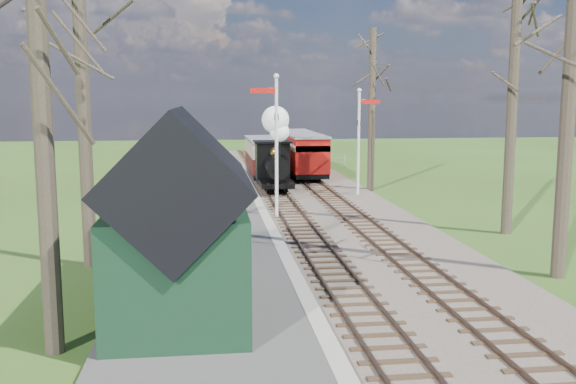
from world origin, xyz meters
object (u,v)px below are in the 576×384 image
semaphore_near (275,135)px  semaphore_far (360,133)px  red_carriage_b (295,149)px  red_carriage_a (306,155)px  station_shed (180,223)px  sign_board (237,256)px  locomotive (274,155)px  person (228,252)px  bench (230,284)px  coach (265,156)px

semaphore_near → semaphore_far: 7.91m
semaphore_far → red_carriage_b: 12.74m
semaphore_far → red_carriage_a: 7.42m
semaphore_far → red_carriage_b: (-1.77, 12.49, -1.76)m
station_shed → sign_board: 3.59m
locomotive → person: size_ratio=3.86×
red_carriage_b → sign_board: bearing=-101.1°
locomotive → red_carriage_b: bearing=76.6°
bench → station_shed: bearing=-152.9°
station_shed → coach: size_ratio=0.86×
semaphore_near → red_carriage_b: (3.37, 18.49, -2.03)m
station_shed → person: size_ratio=5.28×
red_carriage_b → bench: (-5.71, -29.88, -1.04)m
station_shed → sign_board: station_shed is taller
semaphore_near → station_shed: bearing=-106.4°
station_shed → locomotive: size_ratio=1.37×
semaphore_near → bench: semaphore_near is taller
red_carriage_b → semaphore_near: bearing=-100.3°
station_shed → locomotive: 20.03m
locomotive → bench: (-3.10, -18.95, -1.56)m
sign_board → bench: (-0.29, -2.27, -0.14)m
person → semaphore_near: bearing=-0.7°
red_carriage_b → bench: bearing=-100.8°
coach → red_carriage_b: red_carriage_b is taller
semaphore_far → locomotive: semaphore_far is taller
red_carriage_a → red_carriage_b: bearing=90.0°
bench → red_carriage_b: bearing=79.2°
semaphore_near → bench: bearing=-101.6°
red_carriage_a → semaphore_far: bearing=-75.8°
sign_board → person: 0.32m
red_carriage_b → person: bearing=-101.7°
red_carriage_a → bench: size_ratio=3.92×
person → coach: bearing=6.0°
station_shed → semaphore_near: (3.53, 12.00, 1.35)m
semaphore_near → sign_board: size_ratio=6.25×
semaphore_far → semaphore_near: bearing=-130.6°
coach → bench: bearing=-97.1°
station_shed → semaphore_near: bearing=73.6°
semaphore_far → person: 16.93m
person → bench: bearing=-166.8°
coach → person: (-3.08, -22.60, -0.75)m
semaphore_far → bench: 19.14m
red_carriage_b → person: size_ratio=4.60×
coach → red_carriage_a: (2.60, -0.63, 0.05)m
semaphore_near → red_carriage_a: semaphore_near is taller
station_shed → person: bearing=68.1°
station_shed → bench: station_shed is taller
semaphore_far → sign_board: (-7.19, -15.13, -2.65)m
semaphore_far → coach: (-4.37, 7.63, -1.80)m
locomotive → red_carriage_b: 11.25m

